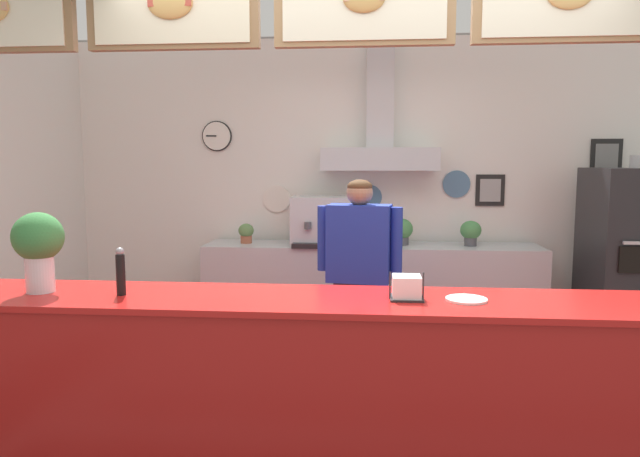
% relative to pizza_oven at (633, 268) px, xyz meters
% --- Properties ---
extents(back_wall_assembly, '(5.61, 2.69, 2.81)m').
position_rel_pizza_oven_xyz_m(back_wall_assembly, '(-2.14, 0.55, 0.68)').
color(back_wall_assembly, gray).
rests_on(back_wall_assembly, ground_plane).
extents(service_counter, '(4.40, 0.60, 1.00)m').
position_rel_pizza_oven_xyz_m(service_counter, '(-2.15, -2.04, -0.31)').
color(service_counter, '#B21916').
rests_on(service_counter, ground_plane).
extents(back_prep_counter, '(2.95, 0.53, 0.93)m').
position_rel_pizza_oven_xyz_m(back_prep_counter, '(-2.10, 0.30, -0.35)').
color(back_prep_counter, '#B7BABF').
rests_on(back_prep_counter, ground_plane).
extents(pizza_oven, '(0.70, 0.74, 1.71)m').
position_rel_pizza_oven_xyz_m(pizza_oven, '(0.00, 0.00, 0.00)').
color(pizza_oven, '#232326').
rests_on(pizza_oven, ground_plane).
extents(shop_worker, '(0.57, 0.28, 1.54)m').
position_rel_pizza_oven_xyz_m(shop_worker, '(-2.18, -0.91, 0.01)').
color(shop_worker, '#232328').
rests_on(shop_worker, ground_plane).
extents(espresso_machine, '(0.53, 0.46, 0.43)m').
position_rel_pizza_oven_xyz_m(espresso_machine, '(-2.53, 0.28, 0.33)').
color(espresso_machine, silver).
rests_on(espresso_machine, back_prep_counter).
extents(potted_oregano, '(0.21, 0.21, 0.23)m').
position_rel_pizza_oven_xyz_m(potted_oregano, '(-1.84, 0.32, 0.25)').
color(potted_oregano, '#4C4C51').
rests_on(potted_oregano, back_prep_counter).
extents(potted_rosemary, '(0.14, 0.14, 0.18)m').
position_rel_pizza_oven_xyz_m(potted_rosemary, '(-3.23, 0.30, 0.22)').
color(potted_rosemary, '#9E563D').
rests_on(potted_rosemary, back_prep_counter).
extents(potted_thyme, '(0.18, 0.18, 0.22)m').
position_rel_pizza_oven_xyz_m(potted_thyme, '(-1.24, 0.31, 0.25)').
color(potted_thyme, '#4C4C51').
rests_on(potted_thyme, back_prep_counter).
extents(basil_vase, '(0.25, 0.25, 0.41)m').
position_rel_pizza_oven_xyz_m(basil_vase, '(-3.77, -2.04, 0.43)').
color(basil_vase, silver).
rests_on(basil_vase, service_counter).
extents(napkin_holder, '(0.17, 0.16, 0.13)m').
position_rel_pizza_oven_xyz_m(napkin_holder, '(-1.93, -2.03, 0.25)').
color(napkin_holder, '#262628').
rests_on(napkin_holder, service_counter).
extents(pepper_grinder, '(0.04, 0.04, 0.24)m').
position_rel_pizza_oven_xyz_m(pepper_grinder, '(-3.33, -2.07, 0.31)').
color(pepper_grinder, black).
rests_on(pepper_grinder, service_counter).
extents(condiment_plate, '(0.20, 0.20, 0.01)m').
position_rel_pizza_oven_xyz_m(condiment_plate, '(-1.65, -2.04, 0.20)').
color(condiment_plate, white).
rests_on(condiment_plate, service_counter).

